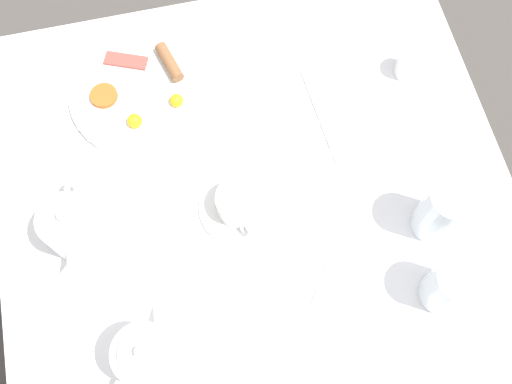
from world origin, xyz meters
TOP-DOWN VIEW (x-y plane):
  - ground_plane at (0.00, 0.00)m, footprint 8.00×8.00m
  - table at (0.00, 0.00)m, footprint 1.00×0.96m
  - breakfast_plate at (-0.18, 0.27)m, footprint 0.31×0.31m
  - teapot_near at (-0.25, -0.26)m, footprint 0.13×0.17m
  - teapot_far at (-0.34, -0.00)m, footprint 0.10×0.19m
  - teacup_with_saucer_left at (-0.04, -0.02)m, footprint 0.16×0.16m
  - water_glass_tall at (0.29, -0.26)m, footprint 0.08×0.08m
  - water_glass_short at (0.31, -0.13)m, footprint 0.08×0.08m
  - creamer_jug at (0.37, 0.20)m, footprint 0.08×0.05m
  - fork_by_plate at (0.11, -0.16)m, footprint 0.12×0.16m
  - knife_by_plate at (0.17, 0.14)m, footprint 0.03×0.23m

SIDE VIEW (x-z plane):
  - ground_plane at x=0.00m, z-range 0.00..0.00m
  - table at x=0.00m, z-range 0.30..1.06m
  - fork_by_plate at x=0.11m, z-range 0.76..0.76m
  - knife_by_plate at x=0.17m, z-range 0.76..0.76m
  - breakfast_plate at x=-0.18m, z-range 0.75..0.79m
  - teacup_with_saucer_left at x=-0.04m, z-range 0.76..0.81m
  - creamer_jug at x=0.37m, z-range 0.76..0.82m
  - teapot_near at x=-0.25m, z-range 0.75..0.88m
  - teapot_far at x=-0.34m, z-range 0.75..0.88m
  - water_glass_tall at x=0.29m, z-range 0.76..0.88m
  - water_glass_short at x=0.31m, z-range 0.76..0.90m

